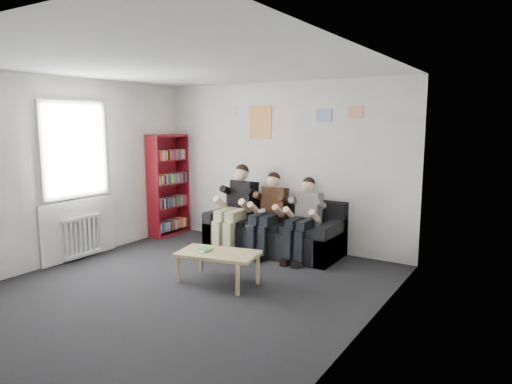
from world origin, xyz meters
TOP-DOWN VIEW (x-y plane):
  - room_shell at (0.00, 0.00)m, footprint 5.00×5.00m
  - sofa at (0.10, 2.09)m, footprint 2.17×0.89m
  - bookshelf at (-2.09, 2.04)m, footprint 0.27×0.82m
  - coffee_table at (0.22, 0.43)m, footprint 1.02×0.56m
  - game_cases at (0.03, 0.40)m, footprint 0.20×0.16m
  - person_left at (-0.50, 1.89)m, footprint 0.43×0.92m
  - person_middle at (0.10, 1.89)m, footprint 0.38×0.82m
  - person_right at (0.71, 1.89)m, footprint 0.36×0.78m
  - radiator at (-2.15, 0.20)m, footprint 0.10×0.64m
  - window at (-2.22, 0.20)m, footprint 0.05×1.30m
  - poster_large at (-0.40, 2.49)m, footprint 0.42×0.01m
  - poster_blue at (0.75, 2.49)m, footprint 0.25×0.01m
  - poster_pink at (1.25, 2.49)m, footprint 0.22×0.01m
  - poster_sign at (-1.00, 2.49)m, footprint 0.20×0.01m

SIDE VIEW (x-z plane):
  - sofa at x=0.10m, z-range -0.12..0.72m
  - radiator at x=-2.15m, z-range 0.05..0.65m
  - coffee_table at x=0.22m, z-range 0.15..0.56m
  - game_cases at x=0.03m, z-range 0.41..0.44m
  - person_right at x=0.71m, z-range 0.01..1.25m
  - person_middle at x=0.10m, z-range 0.00..1.28m
  - person_left at x=-0.50m, z-range -0.01..1.36m
  - bookshelf at x=-2.09m, z-range 0.00..1.83m
  - window at x=-2.22m, z-range -0.15..2.21m
  - room_shell at x=0.00m, z-range -1.15..3.85m
  - poster_large at x=-0.40m, z-range 1.77..2.32m
  - poster_blue at x=0.75m, z-range 2.05..2.25m
  - poster_pink at x=1.25m, z-range 2.11..2.29m
  - poster_sign at x=-1.00m, z-range 2.18..2.32m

